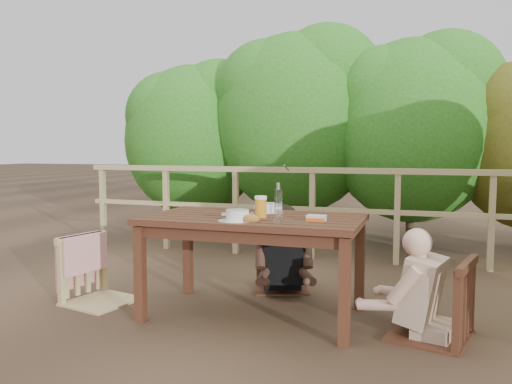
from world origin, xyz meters
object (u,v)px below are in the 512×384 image
(chair_right, at_px, (432,261))
(soup_near, at_px, (237,216))
(table, at_px, (254,267))
(chair_far, at_px, (282,238))
(tumbler, at_px, (277,220))
(beer_glass, at_px, (261,208))
(soup_far, at_px, (268,209))
(diner_right, at_px, (437,249))
(woman, at_px, (282,224))
(butter_tub, at_px, (316,219))
(bread_roll, at_px, (251,219))
(bottle, at_px, (278,200))
(chair_left, at_px, (100,241))

(chair_right, distance_m, soup_near, 1.29)
(table, distance_m, chair_far, 0.73)
(tumbler, bearing_deg, beer_glass, 127.92)
(soup_far, xyz_separation_m, tumbler, (0.22, -0.52, -0.01))
(chair_right, distance_m, diner_right, 0.08)
(table, xyz_separation_m, diner_right, (1.25, -0.05, 0.22))
(woman, distance_m, butter_tub, 0.98)
(chair_far, relative_size, soup_far, 3.44)
(soup_far, xyz_separation_m, bread_roll, (0.04, -0.50, -0.01))
(chair_far, relative_size, bottle, 3.58)
(diner_right, bearing_deg, soup_far, 91.80)
(soup_near, bearing_deg, bread_roll, -18.04)
(woman, height_order, butter_tub, woman)
(chair_left, relative_size, chair_right, 1.00)
(soup_far, distance_m, bread_roll, 0.50)
(table, distance_m, soup_near, 0.47)
(table, distance_m, bottle, 0.52)
(table, relative_size, chair_left, 1.56)
(table, height_order, chair_left, chair_left)
(chair_left, bearing_deg, soup_far, -63.41)
(soup_far, xyz_separation_m, bottle, (0.11, -0.08, 0.08))
(soup_far, height_order, tumbler, soup_far)
(soup_near, bearing_deg, soup_far, 81.06)
(diner_right, xyz_separation_m, bottle, (-1.11, 0.19, 0.26))
(chair_far, bearing_deg, woman, 70.92)
(table, height_order, bread_roll, bread_roll)
(soup_far, xyz_separation_m, beer_glass, (0.03, -0.27, 0.04))
(bread_roll, bearing_deg, beer_glass, 92.33)
(woman, distance_m, soup_near, 1.00)
(chair_right, bearing_deg, soup_near, -66.73)
(woman, bearing_deg, chair_right, 127.69)
(diner_right, height_order, tumbler, diner_right)
(chair_right, distance_m, butter_tub, 0.78)
(table, xyz_separation_m, chair_left, (-1.24, -0.10, 0.14))
(tumbler, bearing_deg, soup_far, 113.04)
(woman, bearing_deg, soup_near, 68.36)
(beer_glass, bearing_deg, soup_far, 96.31)
(soup_far, bearing_deg, chair_far, 93.42)
(diner_right, bearing_deg, bottle, 94.81)
(diner_right, distance_m, butter_tub, 0.79)
(beer_glass, relative_size, bottle, 0.67)
(tumbler, bearing_deg, soup_near, 170.17)
(chair_far, xyz_separation_m, chair_right, (1.21, -0.77, 0.05))
(beer_glass, height_order, tumbler, beer_glass)
(chair_far, height_order, beer_glass, chair_far)
(diner_right, xyz_separation_m, bread_roll, (-1.17, -0.22, 0.17))
(diner_right, height_order, soup_near, diner_right)
(chair_left, height_order, beer_glass, chair_left)
(beer_glass, bearing_deg, soup_near, -118.26)
(bread_roll, bearing_deg, diner_right, 10.83)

